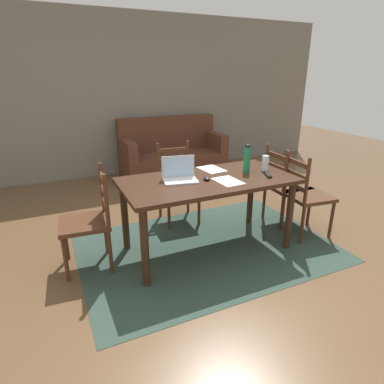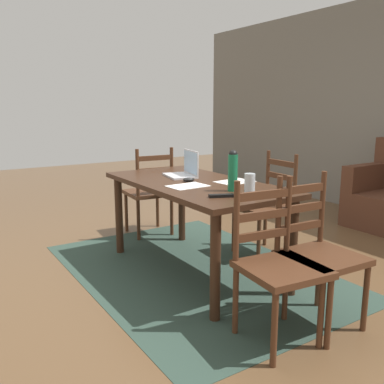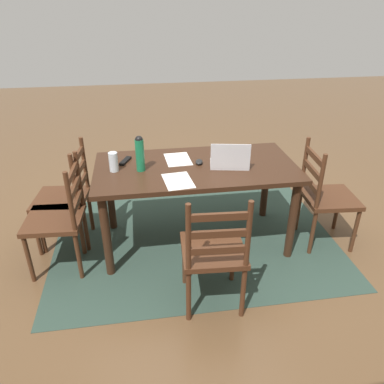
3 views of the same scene
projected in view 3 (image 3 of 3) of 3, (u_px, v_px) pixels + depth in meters
ground_plane at (196, 240)px, 3.49m from camera, size 14.00×14.00×0.00m
area_rug at (196, 240)px, 3.49m from camera, size 2.57×1.80×0.01m
dining_table at (196, 176)px, 3.17m from camera, size 1.69×0.85×0.77m
chair_right_near at (65, 198)px, 3.26m from camera, size 0.49×0.49×0.95m
chair_left_far at (326, 197)px, 3.28m from camera, size 0.48×0.48×0.95m
chair_right_far at (59, 218)px, 2.97m from camera, size 0.46×0.46×0.95m
chair_far_head at (214, 252)px, 2.57m from camera, size 0.47×0.47×0.95m
laptop at (230, 161)px, 3.07m from camera, size 0.36×0.28×0.23m
water_bottle at (140, 153)px, 2.97m from camera, size 0.07×0.07×0.30m
drinking_glass at (113, 162)px, 2.99m from camera, size 0.07×0.07×0.16m
computer_mouse at (199, 162)px, 3.15m from camera, size 0.08×0.11×0.03m
tv_remote at (125, 161)px, 3.19m from camera, size 0.11×0.17×0.02m
paper_stack_left at (178, 181)px, 2.87m from camera, size 0.24×0.32×0.00m
paper_stack_right at (178, 159)px, 3.24m from camera, size 0.23×0.31×0.00m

